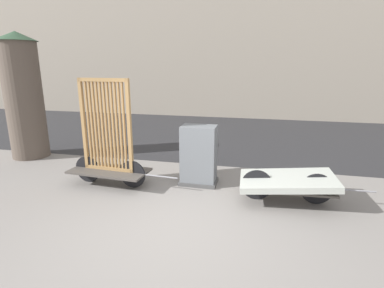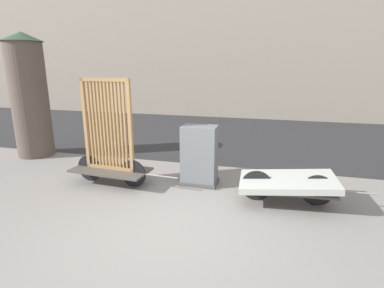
{
  "view_description": "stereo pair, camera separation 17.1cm",
  "coord_description": "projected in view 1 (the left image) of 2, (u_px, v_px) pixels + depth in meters",
  "views": [
    {
      "loc": [
        1.26,
        -3.94,
        2.47
      ],
      "look_at": [
        0.0,
        1.45,
        1.0
      ],
      "focal_mm": 28.0,
      "sensor_mm": 36.0,
      "label": 1
    },
    {
      "loc": [
        1.43,
        -3.9,
        2.47
      ],
      "look_at": [
        0.0,
        1.45,
        1.0
      ],
      "focal_mm": 28.0,
      "sensor_mm": 36.0,
      "label": 2
    }
  ],
  "objects": [
    {
      "name": "building_facade",
      "position": [
        241.0,
        19.0,
        15.04
      ],
      "size": [
        48.0,
        4.0,
        9.39
      ],
      "color": "#9E9384",
      "rests_on": "ground_plane"
    },
    {
      "name": "utility_cabinet",
      "position": [
        199.0,
        157.0,
        6.29
      ],
      "size": [
        0.78,
        0.53,
        1.26
      ],
      "color": "#4C4C4C",
      "rests_on": "ground_plane"
    },
    {
      "name": "bike_cart_with_bedframe",
      "position": [
        108.0,
        150.0,
        6.18
      ],
      "size": [
        2.36,
        0.86,
        2.22
      ],
      "rotation": [
        0.0,
        0.0,
        -0.06
      ],
      "color": "#4C4742",
      "rests_on": "ground_plane"
    },
    {
      "name": "road_strip",
      "position": [
        225.0,
        134.0,
        10.98
      ],
      "size": [
        56.0,
        7.17,
        0.01
      ],
      "color": "#2D2D30",
      "rests_on": "ground_plane"
    },
    {
      "name": "ground_plane",
      "position": [
        171.0,
        230.0,
        4.62
      ],
      "size": [
        60.0,
        60.0,
        0.0
      ],
      "primitive_type": "plane",
      "color": "gray"
    },
    {
      "name": "bike_cart_with_mattress",
      "position": [
        287.0,
        182.0,
        5.49
      ],
      "size": [
        2.39,
        1.1,
        0.58
      ],
      "rotation": [
        0.0,
        0.0,
        0.05
      ],
      "color": "#4C4742",
      "rests_on": "ground_plane"
    },
    {
      "name": "advertising_column",
      "position": [
        24.0,
        96.0,
        7.93
      ],
      "size": [
        1.07,
        1.07,
        3.29
      ],
      "color": "brown",
      "rests_on": "ground_plane"
    }
  ]
}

